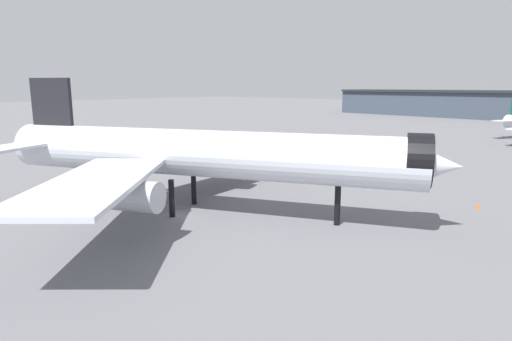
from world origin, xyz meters
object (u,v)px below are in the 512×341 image
baggage_tug_wing (150,162)px  traffic_cone_near_nose (478,206)px  airliner_near_gate (198,154)px  baggage_cart_trailing (196,159)px

baggage_tug_wing → traffic_cone_near_nose: (60.70, 10.46, -0.59)m
airliner_near_gate → baggage_tug_wing: airliner_near_gate is taller
baggage_tug_wing → airliner_near_gate: bearing=-56.5°
airliner_near_gate → traffic_cone_near_nose: bearing=19.7°
baggage_cart_trailing → traffic_cone_near_nose: bearing=46.6°
airliner_near_gate → baggage_tug_wing: 36.59m
baggage_tug_wing → traffic_cone_near_nose: bearing=-21.3°
baggage_cart_trailing → baggage_tug_wing: bearing=-67.6°
baggage_tug_wing → traffic_cone_near_nose: baggage_tug_wing is taller
airliner_near_gate → baggage_cart_trailing: 38.34m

